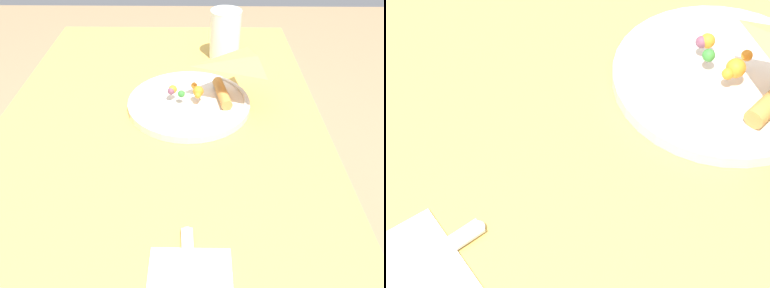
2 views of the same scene
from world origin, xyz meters
TOP-DOWN VIEW (x-y plane):
  - dining_table at (0.00, 0.00)m, footprint 1.24×0.69m
  - plate_pizza at (0.16, -0.06)m, footprint 0.27×0.27m

SIDE VIEW (x-z plane):
  - dining_table at x=0.00m, z-range 0.26..0.98m
  - plate_pizza at x=0.16m, z-range 0.71..0.77m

